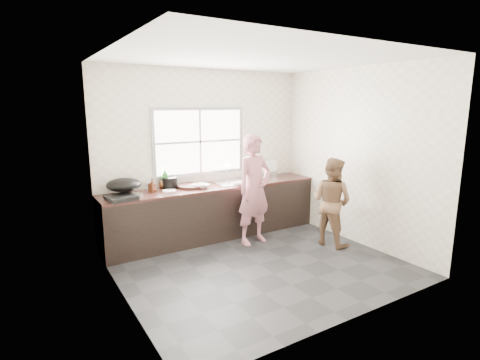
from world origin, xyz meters
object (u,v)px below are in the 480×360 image
burner (121,198)px  bowl_mince (201,186)px  bottle_green (165,178)px  pot_lid_left (120,195)px  bottle_brown_short (163,183)px  dish_rack (263,168)px  bowl_held (238,183)px  person_side (331,201)px  wok (124,185)px  black_pot (170,183)px  bowl_crabs (249,178)px  plate_food (169,191)px  cutting_board (191,186)px  bottle_brown_tall (152,186)px  pot_lid_right (133,195)px  glass_jar (149,186)px  woman (254,193)px

burner → bowl_mince: bearing=4.8°
bottle_green → pot_lid_left: bearing=-172.7°
bowl_mince → bottle_brown_short: bearing=151.2°
burner → dish_rack: size_ratio=0.90×
bottle_brown_short → bowl_held: bearing=-20.3°
person_side → burner: bearing=56.1°
wok → black_pot: bearing=7.3°
bowl_crabs → plate_food: 1.52m
cutting_board → bottle_brown_tall: (-0.62, 0.01, 0.07)m
pot_lid_right → bottle_brown_tall: bearing=13.6°
person_side → plate_food: person_side is taller
bowl_held → glass_jar: glass_jar is taller
bottle_green → pot_lid_right: 0.63m
plate_food → bottle_green: 0.30m
person_side → wok: 3.10m
bowl_mince → plate_food: (-0.51, 0.03, -0.02)m
bottle_brown_tall → bowl_mince: bearing=-9.2°
black_pot → bottle_green: size_ratio=0.72×
bottle_green → dish_rack: 1.86m
bowl_held → pot_lid_left: bearing=170.1°
bowl_mince → dish_rack: bearing=11.5°
bowl_crabs → wok: size_ratio=0.40×
dish_rack → cutting_board: bearing=-177.6°
glass_jar → dish_rack: bearing=0.0°
black_pot → bottle_brown_short: size_ratio=1.40×
pot_lid_right → bowl_mince: bearing=-2.5°
bottle_brown_short → pot_lid_left: size_ratio=0.73×
black_pot → wok: (-0.73, -0.09, 0.07)m
woman → bowl_crabs: woman is taller
bottle_brown_short → bowl_crabs: bearing=-5.0°
person_side → bowl_held: bearing=31.1°
woman → bowl_held: bearing=91.9°
plate_food → pot_lid_right: bearing=178.1°
bottle_green → pot_lid_right: bottle_green is taller
woman → pot_lid_left: 1.99m
bowl_held → bottle_green: bottle_green is taller
woman → bowl_mince: (-0.67, 0.50, 0.09)m
cutting_board → bowl_held: 0.76m
cutting_board → pot_lid_left: cutting_board is taller
black_pot → bottle_green: bearing=144.7°
person_side → wok: size_ratio=2.79×
bottle_green → pot_lid_left: 0.75m
woman → bottle_brown_tall: woman is taller
black_pot → pot_lid_left: bearing=-176.2°
dish_rack → pot_lid_left: 2.59m
person_side → burner: 3.09m
bowl_crabs → pot_lid_left: bowl_crabs is taller
bowl_mince → black_pot: 0.49m
bottle_brown_short → glass_jar: bearing=-179.7°
pot_lid_left → bowl_crabs: bearing=-1.0°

